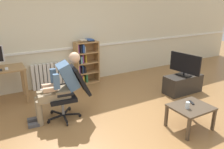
% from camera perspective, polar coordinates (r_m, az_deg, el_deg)
% --- Properties ---
extents(ground_plane, '(18.00, 18.00, 0.00)m').
position_cam_1_polar(ground_plane, '(3.90, 4.39, -13.68)').
color(ground_plane, olive).
extents(back_wall, '(12.00, 0.13, 2.70)m').
position_cam_1_polar(back_wall, '(5.73, -10.46, 10.97)').
color(back_wall, beige).
rests_on(back_wall, ground_plane).
extents(computer_mouse, '(0.06, 0.10, 0.03)m').
position_cam_1_polar(computer_mouse, '(4.93, -25.37, 1.37)').
color(computer_mouse, white).
rests_on(computer_mouse, computer_desk).
extents(bookshelf, '(0.60, 0.29, 1.16)m').
position_cam_1_polar(bookshelf, '(5.78, -6.89, 3.19)').
color(bookshelf, '#AD7F4C').
rests_on(bookshelf, ground_plane).
extents(radiator, '(0.90, 0.08, 0.63)m').
position_cam_1_polar(radiator, '(5.68, -15.40, -0.19)').
color(radiator, white).
rests_on(radiator, ground_plane).
extents(office_chair, '(0.84, 0.62, 0.96)m').
position_cam_1_polar(office_chair, '(4.11, -10.60, -4.04)').
color(office_chair, black).
rests_on(office_chair, ground_plane).
extents(person_seated, '(1.00, 0.42, 1.22)m').
position_cam_1_polar(person_seated, '(4.03, -13.29, -2.71)').
color(person_seated, '#937F60').
rests_on(person_seated, ground_plane).
extents(tv_stand, '(0.91, 0.40, 0.42)m').
position_cam_1_polar(tv_stand, '(5.48, 17.64, -2.28)').
color(tv_stand, '#2D2823').
rests_on(tv_stand, ground_plane).
extents(tv_screen, '(0.25, 0.77, 0.51)m').
position_cam_1_polar(tv_screen, '(5.33, 18.14, 2.51)').
color(tv_screen, black).
rests_on(tv_screen, tv_stand).
extents(coffee_table, '(0.65, 0.55, 0.41)m').
position_cam_1_polar(coffee_table, '(3.97, 19.49, -8.39)').
color(coffee_table, '#4C3D2D').
rests_on(coffee_table, ground_plane).
extents(drinking_glass, '(0.07, 0.07, 0.11)m').
position_cam_1_polar(drinking_glass, '(3.83, 18.76, -7.44)').
color(drinking_glass, silver).
rests_on(drinking_glass, coffee_table).
extents(spare_remote, '(0.09, 0.15, 0.02)m').
position_cam_1_polar(spare_remote, '(4.06, 19.68, -6.77)').
color(spare_remote, black).
rests_on(spare_remote, coffee_table).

